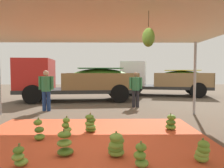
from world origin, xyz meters
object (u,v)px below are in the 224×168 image
(banana_bunch_2, at_px, (171,123))
(worker_0, at_px, (46,87))
(banana_bunch_9, at_px, (116,145))
(banana_bunch_6, at_px, (19,157))
(banana_bunch_0, at_px, (67,128))
(cargo_truck_main, at_px, (74,80))
(banana_bunch_3, at_px, (203,152))
(banana_bunch_5, at_px, (65,144))
(banana_bunch_7, at_px, (90,124))
(cargo_truck_far, at_px, (161,79))
(banana_bunch_1, at_px, (141,156))
(worker_1, at_px, (136,87))
(banana_bunch_8, at_px, (39,131))

(banana_bunch_2, xyz_separation_m, worker_0, (-4.45, 2.92, 0.80))
(banana_bunch_9, bearing_deg, worker_0, 120.50)
(banana_bunch_2, relative_size, banana_bunch_6, 1.16)
(banana_bunch_0, xyz_separation_m, cargo_truck_main, (-0.94, 6.73, 0.99))
(banana_bunch_3, height_order, banana_bunch_5, banana_bunch_5)
(banana_bunch_7, distance_m, banana_bunch_9, 1.78)
(banana_bunch_9, height_order, cargo_truck_far, cargo_truck_far)
(banana_bunch_1, xyz_separation_m, banana_bunch_9, (-0.41, 0.45, 0.03))
(banana_bunch_2, height_order, worker_0, worker_0)
(banana_bunch_1, bearing_deg, worker_0, 121.69)
(banana_bunch_6, distance_m, banana_bunch_9, 1.76)
(cargo_truck_main, distance_m, cargo_truck_far, 6.30)
(banana_bunch_0, height_order, banana_bunch_2, banana_bunch_0)
(banana_bunch_2, relative_size, worker_0, 0.27)
(banana_bunch_2, height_order, banana_bunch_5, banana_bunch_5)
(banana_bunch_0, bearing_deg, banana_bunch_5, -80.12)
(banana_bunch_2, height_order, cargo_truck_far, cargo_truck_far)
(banana_bunch_5, height_order, cargo_truck_main, cargo_truck_main)
(banana_bunch_6, xyz_separation_m, banana_bunch_7, (1.05, 2.05, 0.06))
(cargo_truck_far, xyz_separation_m, worker_1, (-2.44, -4.99, -0.23))
(banana_bunch_0, distance_m, banana_bunch_7, 0.71)
(cargo_truck_far, bearing_deg, banana_bunch_2, -102.22)
(banana_bunch_2, relative_size, banana_bunch_3, 1.05)
(banana_bunch_1, relative_size, cargo_truck_main, 0.07)
(banana_bunch_1, xyz_separation_m, banana_bunch_6, (-2.12, 0.05, -0.03))
(banana_bunch_5, bearing_deg, cargo_truck_far, 66.60)
(banana_bunch_1, relative_size, banana_bunch_7, 0.85)
(banana_bunch_3, distance_m, banana_bunch_9, 1.59)
(banana_bunch_2, distance_m, banana_bunch_8, 3.58)
(banana_bunch_1, distance_m, cargo_truck_far, 11.57)
(cargo_truck_far, relative_size, worker_1, 3.87)
(banana_bunch_0, bearing_deg, banana_bunch_1, -45.68)
(banana_bunch_9, relative_size, worker_1, 0.30)
(banana_bunch_2, bearing_deg, banana_bunch_9, -131.34)
(banana_bunch_5, distance_m, banana_bunch_6, 0.85)
(worker_1, bearing_deg, banana_bunch_5, -110.93)
(banana_bunch_1, distance_m, worker_0, 6.20)
(banana_bunch_0, bearing_deg, worker_1, 62.33)
(banana_bunch_5, height_order, banana_bunch_9, banana_bunch_5)
(banana_bunch_8, bearing_deg, cargo_truck_main, 92.59)
(banana_bunch_3, relative_size, banana_bunch_9, 0.89)
(banana_bunch_6, relative_size, worker_0, 0.23)
(banana_bunch_0, bearing_deg, banana_bunch_2, 12.47)
(banana_bunch_0, distance_m, banana_bunch_2, 2.93)
(banana_bunch_7, xyz_separation_m, cargo_truck_main, (-1.50, 6.31, 0.99))
(banana_bunch_5, xyz_separation_m, worker_1, (2.13, 5.56, 0.74))
(banana_bunch_2, distance_m, cargo_truck_main, 7.26)
(cargo_truck_main, height_order, worker_0, cargo_truck_main)
(banana_bunch_8, bearing_deg, banana_bunch_9, -28.51)
(banana_bunch_1, bearing_deg, banana_bunch_0, 134.32)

